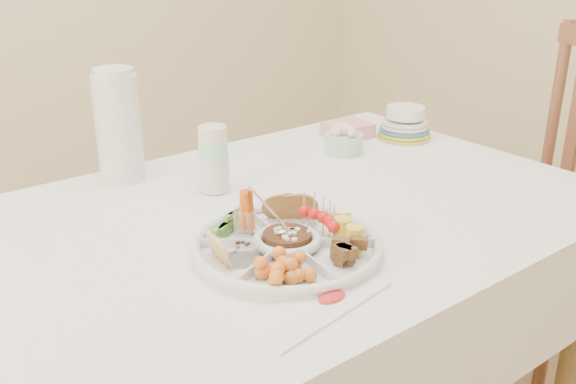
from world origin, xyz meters
TOP-DOWN VIEW (x-y plane):
  - dining_table at (0.00, 0.00)m, footprint 1.52×1.02m
  - chair at (0.92, -0.16)m, footprint 0.52×0.52m
  - party_tray at (-0.14, -0.18)m, footprint 0.50×0.50m
  - bean_dip at (-0.14, -0.18)m, footprint 0.13×0.13m
  - tortillas at (-0.06, -0.07)m, footprint 0.13×0.13m
  - carrot_cucumber at (-0.19, -0.06)m, footprint 0.13×0.13m
  - pita_raisins at (-0.27, -0.16)m, footprint 0.14×0.14m
  - cherries at (-0.22, -0.28)m, footprint 0.16×0.16m
  - granola_chunks at (-0.09, -0.30)m, footprint 0.12×0.12m
  - banana_tomato at (-0.01, -0.19)m, footprint 0.15×0.15m
  - cup_stack at (-0.08, 0.20)m, footprint 0.08×0.08m
  - thermos at (-0.22, 0.42)m, footprint 0.15×0.15m
  - flower_bowl at (0.38, 0.22)m, footprint 0.14×0.14m
  - napkin_stack at (0.50, 0.33)m, footprint 0.15×0.13m
  - plate_stack at (0.63, 0.21)m, footprint 0.20×0.20m
  - placemat at (-0.22, -0.37)m, footprint 0.31×0.14m

SIDE VIEW (x-z plane):
  - dining_table at x=0.00m, z-range 0.00..0.76m
  - chair at x=0.92m, z-range 0.00..1.10m
  - placemat at x=-0.22m, z-range 0.76..0.76m
  - napkin_stack at x=0.50m, z-range 0.76..0.80m
  - party_tray at x=-0.14m, z-range 0.76..0.80m
  - bean_dip at x=-0.14m, z-range 0.77..0.81m
  - cherries at x=-0.22m, z-range 0.77..0.82m
  - granola_chunks at x=-0.09m, z-range 0.77..0.81m
  - flower_bowl at x=0.38m, z-range 0.76..0.84m
  - tortillas at x=-0.06m, z-range 0.77..0.83m
  - pita_raisins at x=-0.27m, z-range 0.77..0.83m
  - plate_stack at x=0.63m, z-range 0.76..0.86m
  - banana_tomato at x=-0.01m, z-range 0.77..0.87m
  - carrot_cucumber at x=-0.19m, z-range 0.78..0.87m
  - cup_stack at x=-0.08m, z-range 0.76..0.97m
  - thermos at x=-0.22m, z-range 0.76..1.06m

